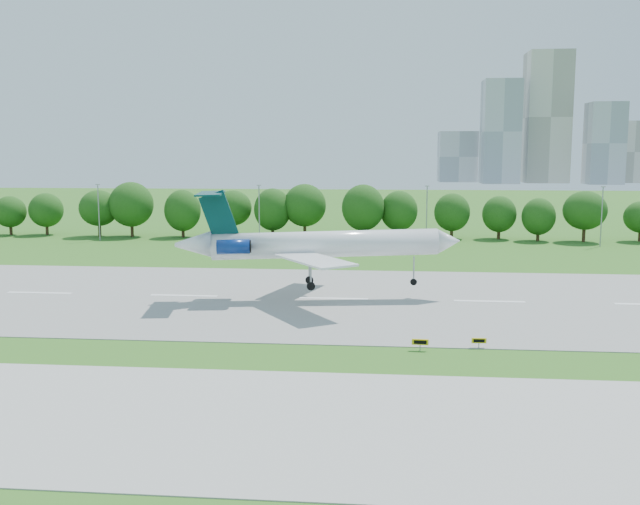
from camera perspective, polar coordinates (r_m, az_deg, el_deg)
The scene contains 11 objects.
ground at distance 68.90m, azimuth -0.46°, elevation -7.98°, with size 600.00×600.00×0.00m, color #2C691B.
runway at distance 93.08m, azimuth 1.10°, elevation -3.72°, with size 400.00×45.00×0.08m, color gray.
taxiway at distance 51.94m, azimuth -2.52°, elevation -13.40°, with size 400.00×23.00×0.08m, color #ADADA8.
tree_line at distance 158.54m, azimuth 2.90°, elevation 3.39°, with size 288.40×8.40×10.40m.
light_poles at distance 148.70m, azimuth 1.77°, elevation 3.15°, with size 175.90×0.25×12.19m.
skyline at distance 466.10m, azimuth 17.13°, elevation 9.10°, with size 127.00×52.00×80.00m.
airliner at distance 91.86m, azimuth -0.74°, elevation 0.73°, with size 37.03×26.77×12.71m.
taxi_sign_centre at distance 71.75m, azimuth 12.60°, elevation -6.91°, with size 1.44×0.24×1.01m.
taxi_sign_right at distance 69.86m, azimuth 8.01°, elevation -7.12°, with size 1.62×0.28×1.13m.
service_vehicle_a at distance 147.82m, azimuth -6.49°, elevation 0.85°, with size 1.36×3.90×1.28m, color white.
service_vehicle_b at distance 148.17m, azimuth 1.90°, elevation 0.92°, with size 1.53×3.80×1.29m, color silver.
Camera 1 is at (6.71, -65.88, 19.02)m, focal length 40.00 mm.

